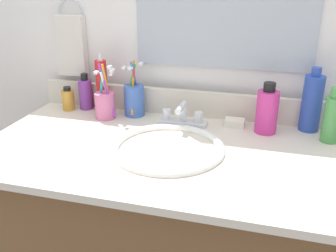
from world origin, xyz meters
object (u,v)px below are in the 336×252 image
(bottle_cream_purple, at_px, (86,93))
(hand_towel, at_px, (72,46))
(faucet, at_px, (182,117))
(bottle_shampoo_blue, at_px, (312,103))
(bottle_toner_green, at_px, (332,118))
(cup_blue_plastic, at_px, (134,99))
(bottle_soap_pink, at_px, (267,111))
(bottle_spray_red, at_px, (102,85))
(cup_pink, at_px, (105,104))
(bottle_oil_amber, at_px, (68,99))
(soap_bar, at_px, (235,123))

(bottle_cream_purple, bearing_deg, hand_towel, 141.57)
(faucet, height_order, bottle_shampoo_blue, bottle_shampoo_blue)
(faucet, bearing_deg, bottle_toner_green, -1.06)
(faucet, height_order, cup_blue_plastic, cup_blue_plastic)
(bottle_soap_pink, height_order, bottle_toner_green, bottle_toner_green)
(hand_towel, xyz_separation_m, cup_blue_plastic, (0.27, -0.07, -0.16))
(faucet, relative_size, bottle_spray_red, 0.75)
(bottle_spray_red, height_order, bottle_shampoo_blue, bottle_spray_red)
(faucet, bearing_deg, bottle_spray_red, 168.00)
(bottle_toner_green, bearing_deg, cup_blue_plastic, 175.06)
(bottle_shampoo_blue, relative_size, bottle_toner_green, 1.22)
(bottle_cream_purple, height_order, cup_pink, cup_pink)
(bottle_spray_red, height_order, cup_pink, bottle_spray_red)
(cup_pink, bearing_deg, bottle_oil_amber, 166.20)
(cup_pink, bearing_deg, hand_towel, 144.77)
(hand_towel, xyz_separation_m, bottle_toner_green, (0.91, -0.13, -0.14))
(bottle_soap_pink, xyz_separation_m, cup_pink, (-0.54, -0.02, -0.02))
(soap_bar, bearing_deg, hand_towel, 172.39)
(bottle_oil_amber, bearing_deg, bottle_shampoo_blue, 2.22)
(faucet, relative_size, bottle_soap_pink, 0.98)
(hand_towel, relative_size, soap_bar, 3.44)
(bottle_oil_amber, xyz_separation_m, soap_bar, (0.61, 0.00, -0.03))
(bottle_oil_amber, distance_m, cup_blue_plastic, 0.26)
(bottle_toner_green, height_order, cup_blue_plastic, cup_blue_plastic)
(bottle_oil_amber, height_order, soap_bar, bottle_oil_amber)
(hand_towel, height_order, bottle_toner_green, hand_towel)
(bottle_oil_amber, relative_size, bottle_soap_pink, 0.54)
(hand_towel, relative_size, cup_blue_plastic, 1.12)
(bottle_oil_amber, distance_m, cup_pink, 0.17)
(cup_blue_plastic, height_order, soap_bar, cup_blue_plastic)
(bottle_oil_amber, bearing_deg, hand_towel, 98.47)
(bottle_toner_green, height_order, soap_bar, bottle_toner_green)
(cup_blue_plastic, bearing_deg, hand_towel, 164.65)
(bottle_soap_pink, bearing_deg, cup_pink, -177.99)
(bottle_spray_red, xyz_separation_m, cup_blue_plastic, (0.13, -0.02, -0.04))
(bottle_spray_red, bearing_deg, soap_bar, -3.51)
(cup_blue_plastic, relative_size, soap_bar, 3.06)
(hand_towel, bearing_deg, bottle_oil_amber, -81.53)
(bottle_spray_red, height_order, bottle_toner_green, bottle_spray_red)
(cup_pink, bearing_deg, bottle_spray_red, 120.17)
(bottle_spray_red, bearing_deg, bottle_toner_green, -5.56)
(bottle_shampoo_blue, relative_size, cup_pink, 1.07)
(bottle_shampoo_blue, xyz_separation_m, cup_blue_plastic, (-0.59, -0.02, -0.03))
(bottle_cream_purple, distance_m, cup_blue_plastic, 0.20)
(bottle_spray_red, distance_m, bottle_soap_pink, 0.59)
(bottle_cream_purple, distance_m, bottle_shampoo_blue, 0.79)
(hand_towel, bearing_deg, bottle_soap_pink, -8.46)
(faucet, xyz_separation_m, bottle_cream_purple, (-0.38, 0.06, 0.03))
(hand_towel, height_order, faucet, hand_towel)
(bottle_cream_purple, relative_size, bottle_shampoo_blue, 0.65)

